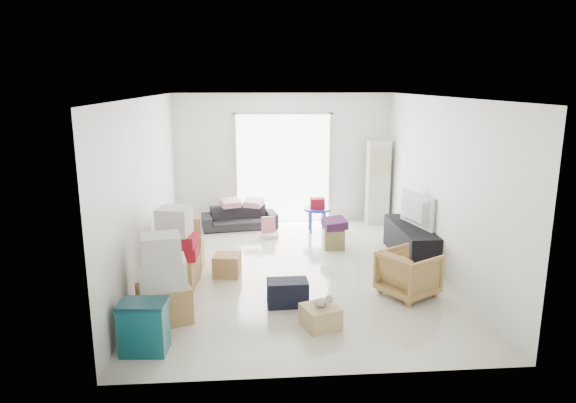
# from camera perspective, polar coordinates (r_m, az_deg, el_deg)

# --- Properties ---
(room_shell) EXTENTS (4.98, 6.48, 3.18)m
(room_shell) POSITION_cam_1_polar(r_m,az_deg,el_deg) (7.83, 0.95, 1.60)
(room_shell) COLOR beige
(room_shell) RESTS_ON ground
(sliding_door) EXTENTS (2.10, 0.04, 2.33)m
(sliding_door) POSITION_cam_1_polar(r_m,az_deg,el_deg) (10.77, -0.54, 4.21)
(sliding_door) COLOR white
(sliding_door) RESTS_ON room_shell
(ac_tower) EXTENTS (0.45, 0.30, 1.75)m
(ac_tower) POSITION_cam_1_polar(r_m,az_deg,el_deg) (10.83, 9.94, 2.08)
(ac_tower) COLOR silver
(ac_tower) RESTS_ON room_shell
(tv_console) EXTENTS (0.49, 1.64, 0.55)m
(tv_console) POSITION_cam_1_polar(r_m,az_deg,el_deg) (8.99, 13.45, -4.33)
(tv_console) COLOR black
(tv_console) RESTS_ON room_shell
(television) EXTENTS (0.78, 1.08, 0.13)m
(television) POSITION_cam_1_polar(r_m,az_deg,el_deg) (8.89, 13.57, -2.26)
(television) COLOR black
(television) RESTS_ON tv_console
(sofa) EXTENTS (1.55, 0.67, 0.59)m
(sofa) POSITION_cam_1_polar(r_m,az_deg,el_deg) (10.47, -5.42, -1.41)
(sofa) COLOR #25252A
(sofa) RESTS_ON room_shell
(pillow_left) EXTENTS (0.41, 0.37, 0.11)m
(pillow_left) POSITION_cam_1_polar(r_m,az_deg,el_deg) (10.43, -6.42, 0.46)
(pillow_left) COLOR #E2A5BA
(pillow_left) RESTS_ON sofa
(pillow_right) EXTENTS (0.39, 0.36, 0.11)m
(pillow_right) POSITION_cam_1_polar(r_m,az_deg,el_deg) (10.40, -3.84, 0.48)
(pillow_right) COLOR #E2A5BA
(pillow_right) RESTS_ON sofa
(armchair) EXTENTS (0.90, 0.92, 0.70)m
(armchair) POSITION_cam_1_polar(r_m,az_deg,el_deg) (7.38, 13.28, -7.57)
(armchair) COLOR #9F8146
(armchair) RESTS_ON room_shell
(storage_bins) EXTENTS (0.54, 0.40, 0.59)m
(storage_bins) POSITION_cam_1_polar(r_m,az_deg,el_deg) (6.00, -15.71, -13.26)
(storage_bins) COLOR #0E4F57
(storage_bins) RESTS_ON room_shell
(box_stack_a) EXTENTS (0.75, 0.69, 1.12)m
(box_stack_a) POSITION_cam_1_polar(r_m,az_deg,el_deg) (6.58, -13.70, -8.80)
(box_stack_a) COLOR #AA854D
(box_stack_a) RESTS_ON room_shell
(box_stack_b) EXTENTS (0.66, 0.64, 1.18)m
(box_stack_b) POSITION_cam_1_polar(r_m,az_deg,el_deg) (7.64, -12.37, -5.53)
(box_stack_b) COLOR #AA854D
(box_stack_b) RESTS_ON room_shell
(box_stack_c) EXTENTS (0.59, 0.58, 0.87)m
(box_stack_c) POSITION_cam_1_polar(r_m,az_deg,el_deg) (8.32, -11.49, -4.57)
(box_stack_c) COLOR #AA854D
(box_stack_c) RESTS_ON room_shell
(loose_box) EXTENTS (0.44, 0.44, 0.33)m
(loose_box) POSITION_cam_1_polar(r_m,az_deg,el_deg) (8.03, -6.79, -7.00)
(loose_box) COLOR #AA854D
(loose_box) RESTS_ON room_shell
(duffel_bag) EXTENTS (0.55, 0.34, 0.35)m
(duffel_bag) POSITION_cam_1_polar(r_m,az_deg,el_deg) (6.95, -0.05, -10.11)
(duffel_bag) COLOR black
(duffel_bag) RESTS_ON room_shell
(ottoman) EXTENTS (0.39, 0.39, 0.36)m
(ottoman) POSITION_cam_1_polar(r_m,az_deg,el_deg) (9.26, 5.15, -4.11)
(ottoman) COLOR #8B8651
(ottoman) RESTS_ON room_shell
(blanket) EXTENTS (0.44, 0.44, 0.14)m
(blanket) POSITION_cam_1_polar(r_m,az_deg,el_deg) (9.19, 5.18, -2.63)
(blanket) COLOR #441B45
(blanket) RESTS_ON ottoman
(kids_table) EXTENTS (0.55, 0.55, 0.68)m
(kids_table) POSITION_cam_1_polar(r_m,az_deg,el_deg) (10.19, 3.26, -0.67)
(kids_table) COLOR #1B2BA9
(kids_table) RESTS_ON room_shell
(toy_walker) EXTENTS (0.35, 0.32, 0.39)m
(toy_walker) POSITION_cam_1_polar(r_m,az_deg,el_deg) (9.89, -2.17, -3.36)
(toy_walker) COLOR silver
(toy_walker) RESTS_ON room_shell
(wood_crate) EXTENTS (0.52, 0.52, 0.27)m
(wood_crate) POSITION_cam_1_polar(r_m,az_deg,el_deg) (6.40, 3.62, -12.66)
(wood_crate) COLOR tan
(wood_crate) RESTS_ON room_shell
(plush_bunny) EXTENTS (0.25, 0.15, 0.13)m
(plush_bunny) POSITION_cam_1_polar(r_m,az_deg,el_deg) (6.33, 3.90, -11.03)
(plush_bunny) COLOR #B2ADA8
(plush_bunny) RESTS_ON wood_crate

